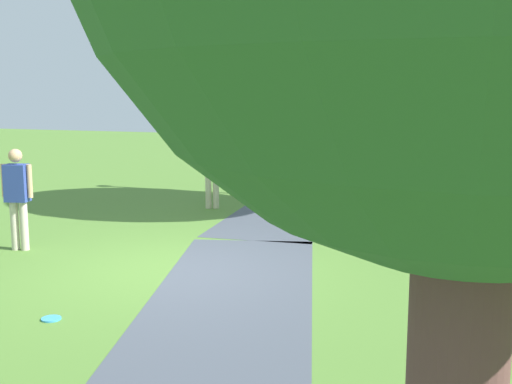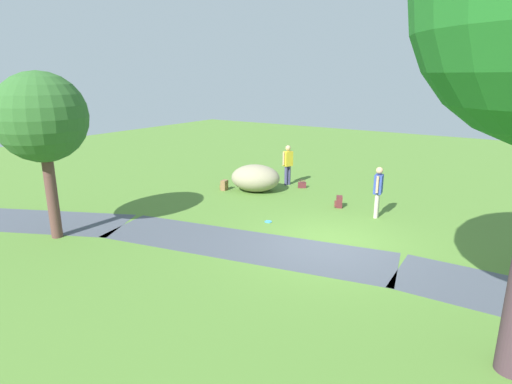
# 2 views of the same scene
# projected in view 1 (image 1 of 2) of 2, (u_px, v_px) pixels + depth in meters

# --- Properties ---
(ground_plane) EXTENTS (48.00, 48.00, 0.00)m
(ground_plane) POSITION_uv_depth(u_px,v_px,m) (176.00, 269.00, 9.62)
(ground_plane) COLOR #527E31
(footpath_segment_near) EXTENTS (8.06, 2.29, 0.01)m
(footpath_segment_near) POSITION_uv_depth(u_px,v_px,m) (298.00, 201.00, 15.17)
(footpath_segment_near) COLOR #474D57
(footpath_segment_near) RESTS_ON ground
(footpath_segment_mid) EXTENTS (8.25, 3.63, 0.01)m
(footpath_segment_mid) POSITION_uv_depth(u_px,v_px,m) (221.00, 325.00, 7.42)
(footpath_segment_mid) COLOR #474D57
(footpath_segment_mid) RESTS_ON ground
(lamp_post) EXTENTS (0.28, 0.28, 3.39)m
(lamp_post) POSITION_uv_depth(u_px,v_px,m) (237.00, 107.00, 15.77)
(lamp_post) COLOR black
(lamp_post) RESTS_ON ground
(man_near_boulder) EXTENTS (0.34, 0.50, 1.71)m
(man_near_boulder) POSITION_uv_depth(u_px,v_px,m) (212.00, 163.00, 14.10)
(man_near_boulder) COLOR #C3BB93
(man_near_boulder) RESTS_ON ground
(passerby_on_path) EXTENTS (0.29, 0.51, 1.65)m
(passerby_on_path) POSITION_uv_depth(u_px,v_px,m) (17.00, 192.00, 10.59)
(passerby_on_path) COLOR beige
(passerby_on_path) RESTS_ON ground
(frisbee_on_grass) EXTENTS (0.23, 0.23, 0.02)m
(frisbee_on_grass) POSITION_uv_depth(u_px,v_px,m) (51.00, 319.00, 7.59)
(frisbee_on_grass) COLOR #3E9FD6
(frisbee_on_grass) RESTS_ON ground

